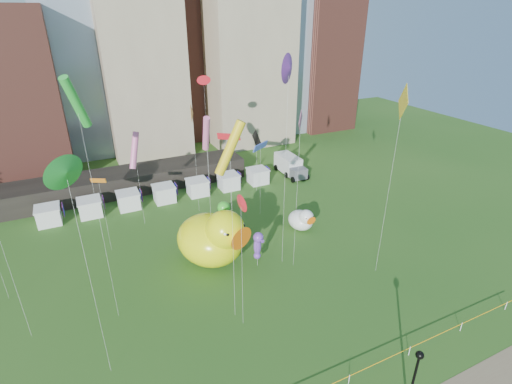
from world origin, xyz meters
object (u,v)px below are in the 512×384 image
lamppost (415,373)px  box_truck (290,165)px  big_duck (213,238)px  small_duck (302,219)px  seahorse_green (224,215)px  seahorse_purple (258,244)px

lamppost → box_truck: (13.90, 40.26, -1.69)m
lamppost → big_duck: bearing=106.1°
small_duck → box_truck: size_ratio=0.58×
seahorse_green → box_truck: (18.11, 16.37, -2.83)m
small_duck → box_truck: 18.32m
big_duck → lamppost: bearing=-97.4°
big_duck → seahorse_purple: size_ratio=2.37×
small_duck → seahorse_green: (-10.21, 0.16, 2.96)m
small_duck → box_truck: bearing=59.7°
small_duck → seahorse_purple: seahorse_purple is taller
big_duck → seahorse_green: size_ratio=1.63×
seahorse_purple → lamppost: bearing=-90.7°
seahorse_purple → box_truck: bearing=44.8°
seahorse_green → seahorse_purple: bearing=-44.8°
lamppost → box_truck: 42.63m
seahorse_purple → box_truck: seahorse_purple is taller
seahorse_green → seahorse_purple: 5.27m
small_duck → seahorse_purple: (-8.33, -4.51, 1.42)m
lamppost → seahorse_green: bearing=100.0°
big_duck → seahorse_purple: 4.82m
small_duck → seahorse_purple: size_ratio=0.98×
big_duck → box_truck: big_duck is taller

